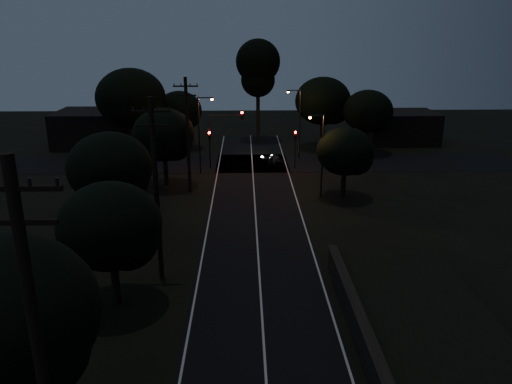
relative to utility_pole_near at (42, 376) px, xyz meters
name	(u,v)px	position (x,y,z in m)	size (l,w,h in m)	color
road_surface	(254,193)	(6.00, 33.12, -6.23)	(60.00, 70.00, 0.03)	black
utility_pole_near	(42,376)	(0.00, 0.00, 0.00)	(2.20, 0.30, 12.00)	black
utility_pole_mid	(156,188)	(0.00, 17.00, -0.51)	(2.20, 0.30, 11.00)	black
utility_pole_far	(188,134)	(0.00, 34.00, -0.76)	(2.20, 0.30, 10.50)	black
tree_left_a	(6,322)	(-2.77, 3.87, -0.92)	(6.51, 6.51, 8.23)	black
tree_left_b	(113,228)	(-1.81, 13.89, -1.71)	(5.50, 5.50, 6.99)	black
tree_left_c	(113,170)	(-4.29, 23.88, -1.31)	(6.04, 6.04, 7.63)	black
tree_left_d	(166,136)	(-2.29, 35.88, -1.40)	(5.90, 5.90, 7.48)	black
tree_far_nw	(181,111)	(-2.80, 51.89, -1.61)	(5.66, 5.66, 7.17)	black
tree_far_w	(133,100)	(-7.72, 47.84, 0.43)	(8.05, 8.05, 10.26)	black
tree_far_ne	(325,102)	(15.25, 51.86, -0.52)	(6.99, 6.99, 8.85)	black
tree_far_e	(370,112)	(20.21, 48.88, -1.33)	(5.98, 5.98, 7.59)	black
tree_right_a	(347,153)	(14.18, 31.90, -2.12)	(5.01, 5.01, 6.37)	black
tall_pine	(258,68)	(7.00, 57.00, 3.32)	(5.85, 5.85, 13.28)	black
building_left	(97,128)	(-14.00, 54.00, -4.05)	(10.00, 8.00, 4.40)	black
building_right	(400,127)	(26.00, 55.00, -4.25)	(9.00, 7.00, 4.00)	black
signal_left	(210,143)	(1.40, 41.99, -3.41)	(0.28, 0.35, 4.10)	black
signal_right	(295,142)	(10.60, 41.99, -3.41)	(0.28, 0.35, 4.10)	black
signal_mast	(225,129)	(3.09, 41.99, -1.91)	(3.70, 0.35, 6.25)	black
streetlight_a	(201,130)	(0.69, 40.00, -1.61)	(1.66, 0.26, 8.00)	black
streetlight_b	(298,119)	(11.31, 46.00, -1.61)	(1.66, 0.26, 8.00)	black
streetlight_c	(321,150)	(11.83, 32.00, -1.89)	(1.46, 0.26, 7.50)	black
car	(273,160)	(8.32, 43.19, -5.64)	(1.43, 3.55, 1.21)	black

